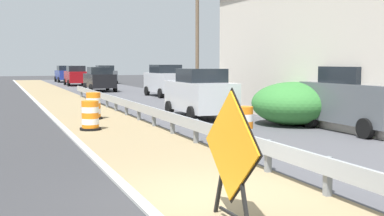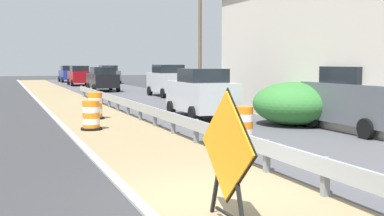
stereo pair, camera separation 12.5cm
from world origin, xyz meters
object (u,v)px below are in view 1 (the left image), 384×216
Objects in this scene: car_distant_c at (357,99)px; utility_pole_mid at (197,26)px; traffic_barrel_close at (90,117)px; car_distant_b at (76,76)px; car_trailing_far_lane at (200,93)px; car_distant_a at (105,74)px; car_lead_far_lane at (65,74)px; car_lead_near_lane at (99,79)px; car_trailing_near_lane at (166,81)px; traffic_barrel_mid at (93,107)px; car_mid_far_lane at (211,87)px; traffic_barrel_nearest at (244,127)px; utility_pole_near at (330,29)px; warning_sign_diamond at (231,151)px.

utility_pole_mid is at bearing 174.02° from car_distant_c.
car_distant_b is (4.50, 33.31, 0.53)m from traffic_barrel_close.
car_distant_a is (3.31, 35.14, -0.05)m from car_trailing_far_lane.
traffic_barrel_close is 42.60m from car_lead_far_lane.
car_distant_a is at bearing 93.90° from utility_pole_mid.
car_distant_a is at bearing -146.08° from car_lead_far_lane.
car_trailing_far_lane is at bearing -178.43° from car_distant_b.
car_lead_far_lane is at bearing -143.49° from car_distant_a.
car_trailing_near_lane reaches higher than car_lead_near_lane.
traffic_barrel_mid is at bearing 168.13° from car_lead_near_lane.
utility_pole_mid reaches higher than car_mid_far_lane.
utility_pole_near is at bearing 32.60° from traffic_barrel_nearest.
car_trailing_far_lane reaches higher than car_distant_a.
car_trailing_near_lane is at bearing 77.79° from traffic_barrel_nearest.
utility_pole_near is (4.58, -23.41, 2.68)m from car_lead_near_lane.
car_lead_far_lane is at bearing 84.27° from traffic_barrel_mid.
car_distant_c is 18.37m from utility_pole_mid.
car_lead_near_lane is at bearing -160.07° from car_trailing_near_lane.
car_distant_b is (-3.60, 25.28, 0.03)m from car_mid_far_lane.
car_distant_a is at bearing 83.67° from traffic_barrel_nearest.
utility_pole_mid is at bearing 55.41° from traffic_barrel_close.
utility_pole_near reaches higher than traffic_barrel_close.
traffic_barrel_nearest is 6.60m from car_trailing_far_lane.
traffic_barrel_mid is at bearing -94.30° from warning_sign_diamond.
traffic_barrel_mid is at bearing -54.90° from car_mid_far_lane.
car_distant_a is at bearing -178.04° from car_mid_far_lane.
utility_pole_mid reaches higher than traffic_barrel_mid.
traffic_barrel_nearest is 7.49m from utility_pole_near.
utility_pole_near is at bearing 3.01° from car_distant_a.
traffic_barrel_mid is at bearing -133.54° from car_distant_c.
car_lead_near_lane is 1.03× the size of car_lead_far_lane.
car_mid_far_lane is 9.25m from utility_pole_near.
utility_pole_mid is (5.04, -8.42, 3.81)m from car_lead_near_lane.
car_mid_far_lane is 0.66× the size of utility_pole_near.
traffic_barrel_close is at bearing 129.76° from traffic_barrel_nearest.
car_trailing_far_lane is at bearing 179.20° from car_lead_far_lane.
warning_sign_diamond reaches higher than car_distant_b.
car_trailing_near_lane is at bearing 159.00° from utility_pole_mid.
car_trailing_far_lane is 6.64m from car_distant_c.
car_mid_far_lane is at bearing 44.73° from traffic_barrel_close.
car_lead_near_lane is 0.99× the size of car_trailing_near_lane.
traffic_barrel_close is at bearing -42.99° from car_mid_far_lane.
car_lead_far_lane is 46.16m from car_distant_c.
traffic_barrel_nearest is at bearing -17.44° from car_mid_far_lane.
car_distant_c is at bearing -148.76° from car_trailing_far_lane.
warning_sign_diamond is 0.47× the size of car_trailing_far_lane.
car_mid_far_lane is at bearing 0.23° from car_trailing_near_lane.
car_lead_near_lane is at bearing 78.14° from traffic_barrel_mid.
car_distant_c is 0.46× the size of utility_pole_mid.
traffic_barrel_close is (-3.65, 4.39, -0.02)m from traffic_barrel_nearest.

